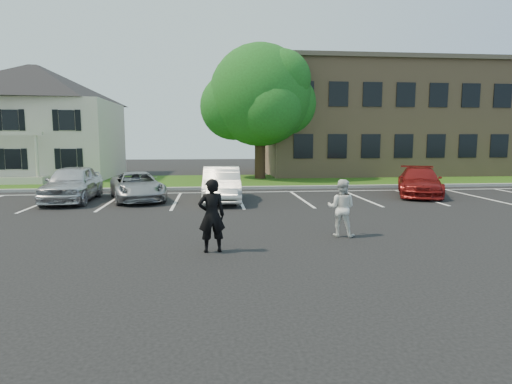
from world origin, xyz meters
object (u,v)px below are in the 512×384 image
Objects in this scene: car_silver_minivan at (137,186)px; car_silver_west at (72,183)px; house at (37,122)px; man_white_shirt at (341,208)px; man_black_suit at (212,216)px; car_white_sedan at (222,184)px; office_building at (404,120)px; car_red_compact at (419,182)px; tree at (261,98)px.

car_silver_west is at bearing 165.61° from car_silver_minivan.
house is 2.31× the size of car_silver_minivan.
man_black_suit is at bearing 45.67° from man_white_shirt.
house is at bearing 135.92° from car_white_sedan.
man_black_suit is at bearing -86.48° from car_silver_minivan.
office_building reaches higher than car_red_compact.
car_silver_west is at bearing -64.95° from man_black_suit.
man_black_suit reaches higher than car_silver_west.
house is 24.86m from man_white_shirt.
house is 17.53m from car_white_sedan.
car_white_sedan is at bearing -45.04° from house.
house is 14.62m from car_silver_minivan.
house is 1.17× the size of tree.
car_red_compact is at bearing -145.75° from man_black_suit.
car_silver_west is at bearing 175.48° from car_white_sedan.
tree reaches higher than house.
office_building is 4.84× the size of car_silver_west.
tree reaches higher than car_red_compact.
car_silver_minivan is at bearing -78.81° from man_black_suit.
car_red_compact is at bearing -53.01° from tree.
car_white_sedan is (-3.19, 7.09, -0.06)m from man_white_shirt.
car_silver_west is (-9.66, 7.71, -0.02)m from man_white_shirt.
house is 5.72× the size of man_black_suit.
man_black_suit is at bearing -123.97° from office_building.
office_building reaches higher than car_silver_west.
man_white_shirt is at bearing -88.89° from tree.
office_building is at bearing 20.99° from tree.
office_building is 2.55× the size of tree.
car_silver_west is (-6.03, 9.03, -0.11)m from man_black_suit.
office_building reaches higher than house.
tree is 1.95× the size of car_white_sedan.
car_silver_minivan is at bearing -143.93° from office_building.
car_silver_minivan is at bearing -22.74° from man_white_shirt.
tree reaches higher than car_silver_minivan.
house is 0.46× the size of office_building.
office_building is 4.83× the size of car_red_compact.
man_black_suit is 3.86m from man_white_shirt.
house is 15.35m from tree.
car_silver_west reaches higher than car_white_sedan.
car_silver_west is 2.74m from car_silver_minivan.
man_black_suit reaches higher than car_white_sedan.
car_silver_west is 1.00× the size of car_red_compact.
man_black_suit reaches higher than car_silver_minivan.
man_white_shirt reaches higher than car_silver_minivan.
tree is at bearing -9.66° from house.
house is at bearing 109.95° from car_silver_minivan.
tree is at bearing 42.60° from car_silver_west.
car_white_sedan is (-14.81, -14.23, -3.41)m from office_building.
office_building reaches higher than car_white_sedan.
car_red_compact is at bearing 6.03° from car_white_sedan.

